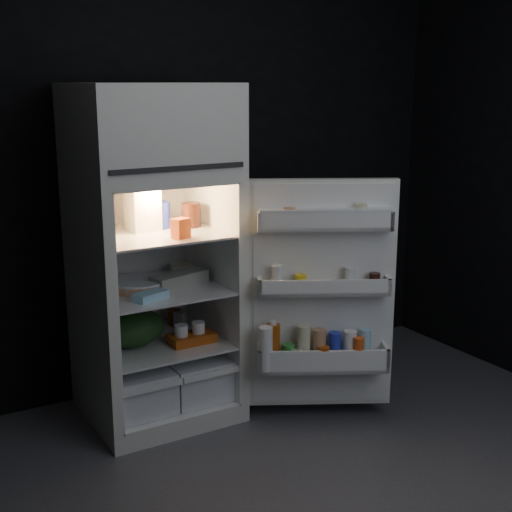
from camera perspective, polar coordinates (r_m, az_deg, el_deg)
wall_back at (r=4.12m, az=-8.84°, el=7.56°), size 4.00×0.00×2.70m
refrigerator at (r=3.79m, az=-8.36°, el=0.98°), size 0.76×0.71×1.78m
fridge_door at (r=3.72m, az=5.22°, el=-3.58°), size 0.72×0.51×1.22m
milk_jug at (r=3.77m, az=-9.07°, el=3.84°), size 0.16×0.16×0.24m
mayo_jar at (r=3.82m, az=-7.80°, el=3.27°), size 0.16×0.16×0.14m
jam_jar at (r=3.83m, az=-5.21°, el=3.30°), size 0.13×0.13×0.13m
amber_bottle at (r=3.70m, az=-12.66°, el=3.35°), size 0.09×0.09×0.22m
small_carton at (r=3.56m, az=-6.04°, el=2.22°), size 0.10×0.09×0.10m
egg_carton at (r=3.82m, az=-6.18°, el=-1.86°), size 0.34×0.20×0.07m
pie at (r=3.80m, az=-9.40°, el=-2.28°), size 0.40×0.40×0.04m
flat_package at (r=3.59m, az=-8.43°, el=-3.18°), size 0.19×0.14×0.04m
wrapped_pkg at (r=4.07m, az=-5.89°, el=-1.02°), size 0.14×0.12×0.05m
produce_bag at (r=3.83m, az=-9.99°, el=-5.66°), size 0.36×0.31×0.20m
yogurt_tray at (r=3.85m, az=-5.16°, el=-6.57°), size 0.25×0.13×0.05m
small_can_red at (r=4.13m, az=-6.53°, el=-4.87°), size 0.10×0.10×0.09m
small_can_silver at (r=4.08m, az=-6.09°, el=-5.08°), size 0.10×0.10×0.09m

